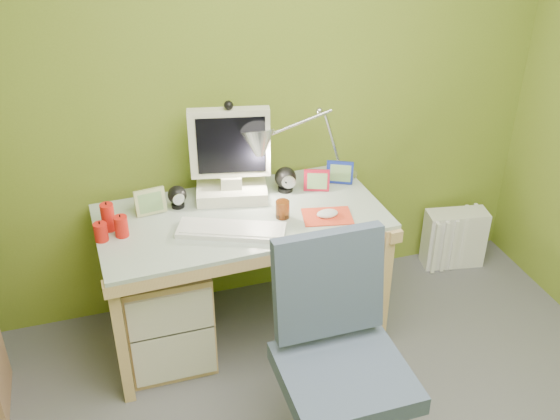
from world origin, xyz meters
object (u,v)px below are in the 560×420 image
object	(u,v)px
desk	(243,276)
task_chair	(345,373)
radiator	(454,238)
desk_lamp	(320,128)
monitor	(230,150)

from	to	relation	value
desk	task_chair	xyz separation A→B (m)	(0.17, -0.90, 0.14)
radiator	desk	bearing A→B (deg)	-160.55
task_chair	desk_lamp	bearing A→B (deg)	75.27
desk	radiator	world-z (taller)	desk
desk_lamp	radiator	size ratio (longest dim) A/B	1.73
desk	radiator	distance (m)	1.38
desk	monitor	distance (m)	0.64
desk	monitor	size ratio (longest dim) A/B	2.64
desk_lamp	radiator	xyz separation A→B (m)	(0.90, 0.05, -0.84)
desk_lamp	monitor	bearing A→B (deg)	175.34
desk	task_chair	bearing A→B (deg)	-81.30
monitor	desk_lamp	bearing A→B (deg)	11.69
desk_lamp	radiator	world-z (taller)	desk_lamp
monitor	task_chair	world-z (taller)	monitor
desk_lamp	radiator	distance (m)	1.23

